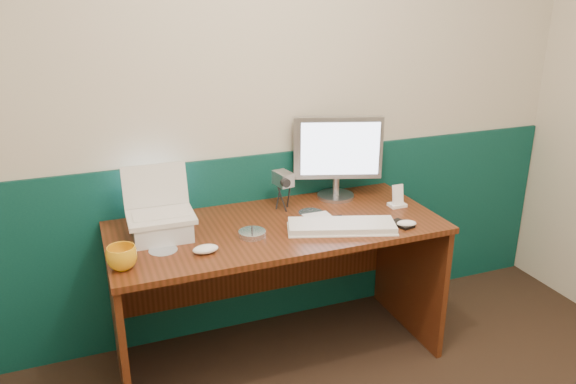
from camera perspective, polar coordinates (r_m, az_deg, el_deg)
name	(u,v)px	position (r m, az deg, el deg)	size (l,w,h in m)	color
back_wall	(277,106)	(2.94, -1.10, 8.74)	(3.50, 0.04, 2.50)	beige
wainscot	(279,238)	(3.17, -0.94, -4.71)	(3.48, 0.02, 1.00)	#073434
desk	(277,293)	(2.89, -1.09, -10.18)	(1.60, 0.70, 0.75)	#3E1D0B
laptop_riser	(162,228)	(2.63, -12.70, -3.62)	(0.26, 0.22, 0.09)	silver
laptop	(159,194)	(2.57, -12.99, -0.17)	(0.30, 0.23, 0.25)	silver
monitor	(337,156)	(3.00, 4.98, 3.64)	(0.47, 0.13, 0.47)	#A3A3A8
keyboard	(342,227)	(2.67, 5.47, -3.53)	(0.50, 0.17, 0.03)	white
mouse_right	(407,223)	(2.75, 11.96, -3.14)	(0.10, 0.06, 0.03)	white
mouse_left	(206,249)	(2.46, -8.38, -5.76)	(0.11, 0.07, 0.04)	white
mug	(122,258)	(2.39, -16.52, -6.41)	(0.12, 0.12, 0.10)	orange
camcorder	(283,191)	(2.86, -0.50, 0.15)	(0.09, 0.13, 0.21)	#ABAAAF
cd_spindle	(252,234)	(2.59, -3.66, -4.25)	(0.13, 0.13, 0.03)	silver
cd_loose_a	(163,250)	(2.52, -12.57, -5.78)	(0.13, 0.13, 0.00)	silver
cd_loose_b	(311,212)	(2.86, 2.36, -2.09)	(0.13, 0.13, 0.00)	silver
pen	(331,217)	(2.80, 4.35, -2.55)	(0.01, 0.01, 0.12)	black
papers	(317,216)	(2.82, 3.00, -2.44)	(0.13, 0.09, 0.00)	silver
dock	(397,205)	(2.99, 11.02, -1.29)	(0.09, 0.06, 0.02)	white
music_player	(398,194)	(2.97, 11.10, -0.23)	(0.06, 0.01, 0.10)	white
pda	(402,224)	(2.76, 11.48, -3.22)	(0.07, 0.11, 0.01)	black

